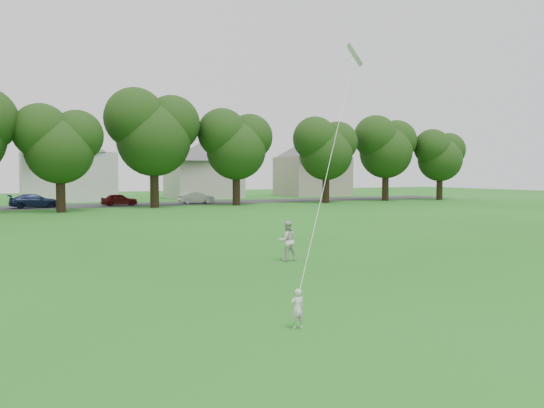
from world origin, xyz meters
name	(u,v)px	position (x,y,z in m)	size (l,w,h in m)	color
ground	(304,300)	(0.00, 0.00, 0.00)	(160.00, 160.00, 0.00)	#1B5914
street	(80,206)	(0.00, 42.00, 0.01)	(90.00, 7.00, 0.01)	#2D2D30
toddler	(297,309)	(-1.35, -2.03, 0.41)	(0.30, 0.20, 0.83)	silver
older_boy	(287,241)	(2.48, 5.40, 0.73)	(0.71, 0.55, 1.46)	silver
kite	(336,136)	(2.58, 2.46, 4.32)	(4.43, 5.09, 14.06)	white
tree_row	(88,132)	(-0.03, 35.96, 6.64)	(82.00, 9.22, 11.05)	black
house_row	(64,158)	(-0.39, 52.00, 4.87)	(77.15, 13.97, 9.95)	silver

